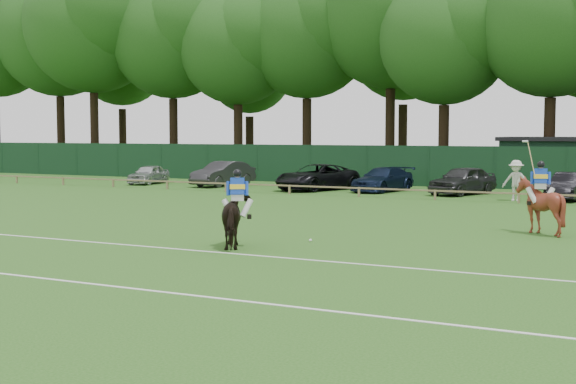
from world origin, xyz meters
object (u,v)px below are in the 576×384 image
Objects in this scene: suv_black at (317,177)px; polo_ball at (311,240)px; estate_black at (570,186)px; spectator_left at (516,181)px; sedan_navy at (383,179)px; utility_shed at (573,162)px; horse_chestnut at (540,206)px; hatch_grey at (463,180)px; sedan_grey at (223,174)px; horse_dark at (238,218)px; sedan_silver at (149,174)px.

suv_black is 59.45× the size of polo_ball.
spectator_left is (-2.27, -1.68, 0.31)m from estate_black.
utility_shed is (9.15, 8.00, 0.86)m from sedan_navy.
horse_chestnut reaches higher than sedan_navy.
sedan_navy is 51.68× the size of polo_ball.
estate_black is at bearing 9.45° from hatch_grey.
sedan_grey reaches higher than sedan_navy.
suv_black is 1.15× the size of sedan_navy.
suv_black reaches higher than sedan_navy.
horse_dark is 1.08× the size of horse_chestnut.
spectator_left is (11.52, -2.02, 0.24)m from suv_black.
horse_chestnut is (7.28, 6.91, 0.08)m from horse_dark.
sedan_grey is at bearing -156.91° from utility_shed.
sedan_grey is 1.13× the size of estate_black.
sedan_navy is 12.18m from utility_shed.
spectator_left is (7.77, -2.74, 0.31)m from sedan_navy.
suv_black is at bearing -55.50° from horse_chestnut.
horse_chestnut is 0.94× the size of spectator_left.
estate_black reaches higher than sedan_silver.
horse_chestnut is 18.46m from sedan_navy.
estate_black is at bearing -9.22° from sedan_silver.
horse_chestnut is at bearing -36.88° from sedan_silver.
suv_black reaches higher than sedan_silver.
suv_black is 2.72× the size of spectator_left.
sedan_grey is at bearing 127.72° from polo_ball.
sedan_silver is at bearing -173.01° from estate_black.
polo_ball is 28.31m from utility_shed.
horse_dark reaches higher than sedan_navy.
suv_black is 8.31m from hatch_grey.
hatch_grey is 1.09× the size of estate_black.
sedan_silver is 0.89× the size of estate_black.
horse_chestnut is at bearing -27.13° from sedan_grey.
hatch_grey reaches higher than polo_ball.
hatch_grey is (4.53, -0.14, 0.09)m from sedan_navy.
spectator_left reaches higher than sedan_grey.
hatch_grey is at bearing 178.13° from estate_black.
hatch_grey reaches higher than sedan_grey.
hatch_grey is 49.83× the size of polo_ball.
utility_shed is at bearing 79.38° from hatch_grey.
sedan_grey reaches higher than polo_ball.
horse_dark is at bearing -56.43° from sedan_silver.
horse_dark is 30.43m from utility_shed.
horse_chestnut reaches higher than sedan_grey.
horse_chestnut is 20.63× the size of polo_ball.
polo_ball is at bearing -48.33° from suv_black.
horse_dark reaches higher than hatch_grey.
spectator_left reaches higher than horse_dark.
hatch_grey is at bearing -119.57° from utility_shed.
suv_black is (11.89, 0.06, 0.12)m from sedan_silver.
sedan_navy is 20.55m from polo_ball.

